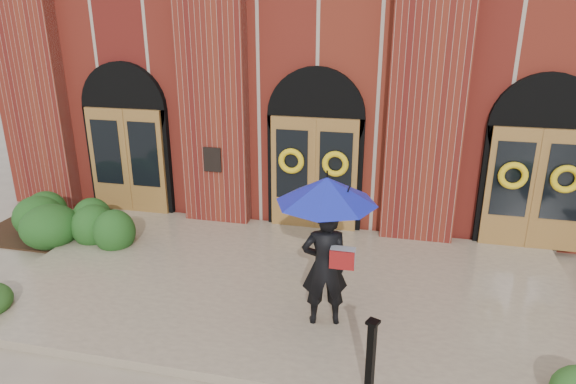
% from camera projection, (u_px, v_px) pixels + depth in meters
% --- Properties ---
extents(ground, '(90.00, 90.00, 0.00)m').
position_uv_depth(ground, '(285.00, 293.00, 9.19)').
color(ground, tan).
rests_on(ground, ground).
extents(landing, '(10.00, 5.30, 0.15)m').
position_uv_depth(landing, '(287.00, 286.00, 9.30)').
color(landing, tan).
rests_on(landing, ground).
extents(church_building, '(16.20, 12.53, 7.00)m').
position_uv_depth(church_building, '(350.00, 53.00, 16.06)').
color(church_building, maroon).
rests_on(church_building, ground).
extents(man_with_umbrella, '(1.83, 1.83, 2.40)m').
position_uv_depth(man_with_umbrella, '(326.00, 224.00, 7.55)').
color(man_with_umbrella, black).
rests_on(man_with_umbrella, landing).
extents(metal_post, '(0.19, 0.19, 1.07)m').
position_uv_depth(metal_post, '(371.00, 355.00, 6.44)').
color(metal_post, black).
rests_on(metal_post, landing).
extents(hedge_wall_left, '(3.36, 1.34, 0.86)m').
position_uv_depth(hedge_wall_left, '(57.00, 219.00, 11.30)').
color(hedge_wall_left, '#1C4617').
rests_on(hedge_wall_left, ground).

